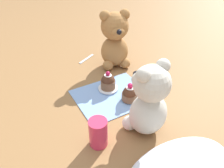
% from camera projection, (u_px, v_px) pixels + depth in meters
% --- Properties ---
extents(ground_plane, '(4.00, 4.00, 0.00)m').
position_uv_depth(ground_plane, '(112.00, 96.00, 0.81)').
color(ground_plane, olive).
extents(knitted_placemat, '(0.26, 0.22, 0.01)m').
position_uv_depth(knitted_placemat, '(112.00, 96.00, 0.81)').
color(knitted_placemat, '#7A9ED1').
rests_on(knitted_placemat, ground_plane).
extents(teddy_bear_cream, '(0.13, 0.13, 0.24)m').
position_uv_depth(teddy_bear_cream, '(149.00, 101.00, 0.62)').
color(teddy_bear_cream, beige).
rests_on(teddy_bear_cream, ground_plane).
extents(teddy_bear_tan, '(0.14, 0.14, 0.25)m').
position_uv_depth(teddy_bear_tan, '(115.00, 40.00, 0.93)').
color(teddy_bear_tan, '#A3703D').
rests_on(teddy_bear_tan, ground_plane).
extents(cupcake_near_cream_bear, '(0.06, 0.06, 0.07)m').
position_uv_depth(cupcake_near_cream_bear, '(130.00, 94.00, 0.78)').
color(cupcake_near_cream_bear, brown).
rests_on(cupcake_near_cream_bear, knitted_placemat).
extents(saucer_plate, '(0.08, 0.08, 0.01)m').
position_uv_depth(saucer_plate, '(108.00, 88.00, 0.84)').
color(saucer_plate, silver).
rests_on(saucer_plate, knitted_placemat).
extents(cupcake_near_tan_bear, '(0.06, 0.06, 0.07)m').
position_uv_depth(cupcake_near_tan_bear, '(108.00, 82.00, 0.82)').
color(cupcake_near_tan_bear, brown).
rests_on(cupcake_near_tan_bear, saucer_plate).
extents(juice_glass, '(0.05, 0.05, 0.09)m').
position_uv_depth(juice_glass, '(98.00, 133.00, 0.61)').
color(juice_glass, '#DB3356').
rests_on(juice_glass, ground_plane).
extents(teaspoon, '(0.10, 0.06, 0.01)m').
position_uv_depth(teaspoon, '(87.00, 59.00, 1.05)').
color(teaspoon, silver).
rests_on(teaspoon, ground_plane).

